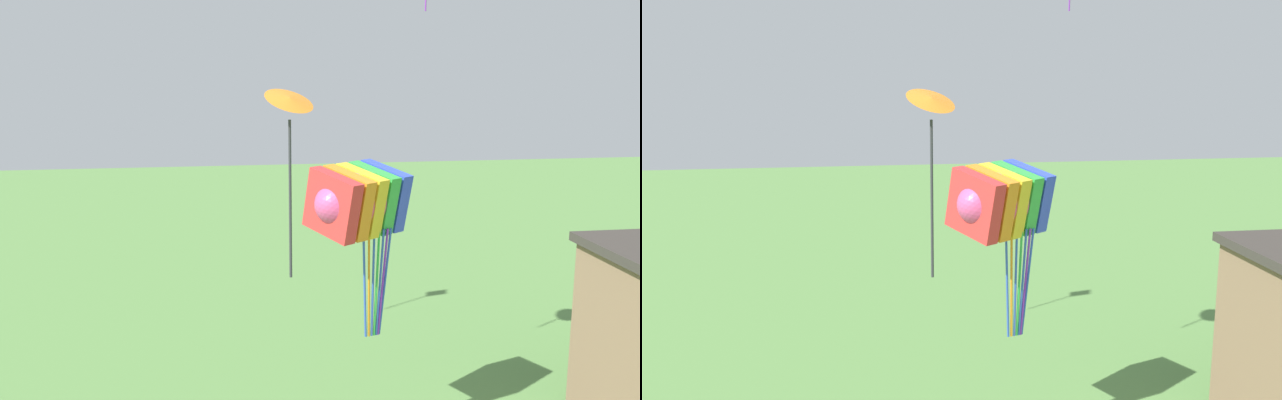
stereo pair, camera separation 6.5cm
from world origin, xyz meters
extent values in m
ellipsoid|color=#E54C8C|center=(1.33, 10.27, 6.31)|extent=(3.00, 2.79, 1.63)
cube|color=red|center=(0.63, 9.77, 6.31)|extent=(1.25, 1.56, 1.66)
cube|color=orange|center=(0.98, 10.02, 6.31)|extent=(1.25, 1.56, 1.66)
cube|color=yellow|center=(1.33, 10.27, 6.31)|extent=(1.25, 1.56, 1.66)
cube|color=green|center=(1.68, 10.52, 6.31)|extent=(1.25, 1.56, 1.66)
cube|color=blue|center=(2.03, 10.77, 6.31)|extent=(1.25, 1.56, 1.66)
cylinder|color=blue|center=(1.47, 10.04, 4.29)|extent=(0.24, 0.42, 2.76)
cylinder|color=orange|center=(1.57, 10.05, 4.29)|extent=(0.18, 0.44, 2.76)
cylinder|color=blue|center=(1.67, 10.06, 4.29)|extent=(0.12, 0.44, 2.76)
cylinder|color=green|center=(1.77, 10.08, 4.29)|extent=(0.06, 0.44, 2.76)
cylinder|color=blue|center=(1.85, 10.10, 4.29)|extent=(0.12, 0.44, 2.76)
cylinder|color=purple|center=(1.93, 10.13, 4.29)|extent=(0.18, 0.44, 2.76)
cylinder|color=blue|center=(1.99, 10.15, 4.29)|extent=(0.24, 0.42, 2.76)
cone|color=orange|center=(-0.71, 6.25, 8.89)|extent=(1.16, 1.14, 0.44)
cylinder|color=#333338|center=(-0.71, 6.25, 7.15)|extent=(0.05, 0.05, 2.80)
camera|label=1|loc=(-2.02, -5.87, 9.53)|focal=40.00mm
camera|label=2|loc=(-1.96, -5.88, 9.53)|focal=40.00mm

